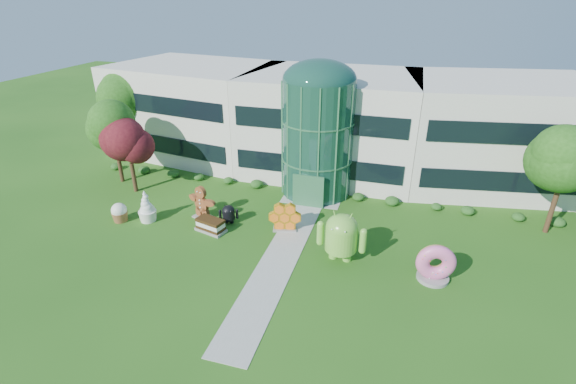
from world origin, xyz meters
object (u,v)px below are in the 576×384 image
(android_green, at_px, (341,234))
(donut, at_px, (435,262))
(gingerbread, at_px, (202,202))
(android_black, at_px, (228,213))

(android_green, height_order, donut, android_green)
(donut, distance_m, gingerbread, 17.60)
(donut, relative_size, gingerbread, 0.86)
(android_black, relative_size, gingerbread, 0.60)
(android_black, distance_m, donut, 15.27)
(android_green, distance_m, gingerbread, 11.69)
(android_black, relative_size, donut, 0.69)
(android_green, distance_m, donut, 5.99)
(android_green, bearing_deg, gingerbread, 171.14)
(android_green, relative_size, donut, 1.53)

